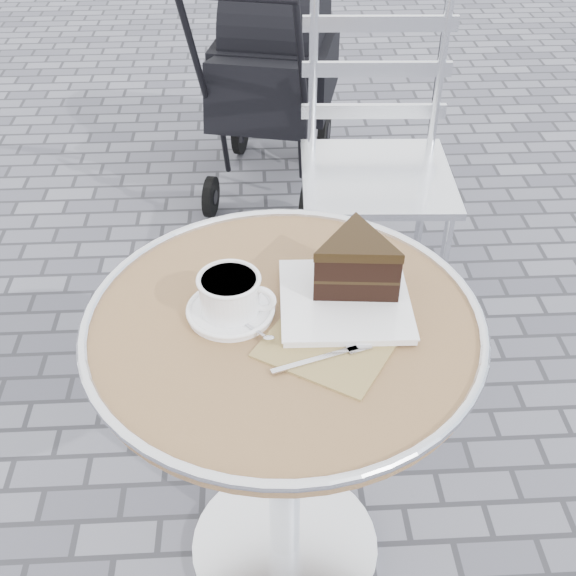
{
  "coord_description": "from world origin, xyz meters",
  "views": [
    {
      "loc": [
        -0.04,
        -0.96,
        1.57
      ],
      "look_at": [
        0.01,
        0.03,
        0.78
      ],
      "focal_mm": 45.0,
      "sensor_mm": 36.0,
      "label": 1
    }
  ],
  "objects_px": {
    "cappuccino_set": "(231,298)",
    "baby_stroller": "(272,85)",
    "bistro_chair": "(376,130)",
    "cake_plate_set": "(353,273)",
    "cafe_table": "(284,385)"
  },
  "relations": [
    {
      "from": "bistro_chair",
      "to": "cafe_table",
      "type": "bearing_deg",
      "value": -105.42
    },
    {
      "from": "cafe_table",
      "to": "cappuccino_set",
      "type": "bearing_deg",
      "value": 166.17
    },
    {
      "from": "cafe_table",
      "to": "bistro_chair",
      "type": "height_order",
      "value": "bistro_chair"
    },
    {
      "from": "cappuccino_set",
      "to": "cafe_table",
      "type": "bearing_deg",
      "value": 2.53
    },
    {
      "from": "cafe_table",
      "to": "cake_plate_set",
      "type": "xyz_separation_m",
      "value": [
        0.13,
        0.06,
        0.22
      ]
    },
    {
      "from": "cappuccino_set",
      "to": "baby_stroller",
      "type": "distance_m",
      "value": 1.79
    },
    {
      "from": "cappuccino_set",
      "to": "bistro_chair",
      "type": "height_order",
      "value": "bistro_chair"
    },
    {
      "from": "cake_plate_set",
      "to": "baby_stroller",
      "type": "bearing_deg",
      "value": 94.39
    },
    {
      "from": "cappuccino_set",
      "to": "cake_plate_set",
      "type": "height_order",
      "value": "cake_plate_set"
    },
    {
      "from": "bistro_chair",
      "to": "cake_plate_set",
      "type": "bearing_deg",
      "value": -99.12
    },
    {
      "from": "cafe_table",
      "to": "baby_stroller",
      "type": "distance_m",
      "value": 1.78
    },
    {
      "from": "cake_plate_set",
      "to": "cappuccino_set",
      "type": "bearing_deg",
      "value": -170.01
    },
    {
      "from": "bistro_chair",
      "to": "baby_stroller",
      "type": "bearing_deg",
      "value": 112.32
    },
    {
      "from": "bistro_chair",
      "to": "baby_stroller",
      "type": "relative_size",
      "value": 1.02
    },
    {
      "from": "bistro_chair",
      "to": "baby_stroller",
      "type": "xyz_separation_m",
      "value": [
        -0.28,
        0.79,
        -0.19
      ]
    }
  ]
}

